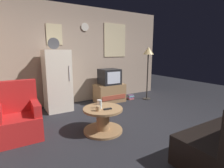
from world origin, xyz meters
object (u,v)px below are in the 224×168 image
Objects in this scene: crt_tv at (109,77)px; tv_stand at (110,93)px; coffee_table at (103,120)px; armchair at (18,118)px; mug_ceramic_tan at (98,108)px; book_stack at (130,97)px; remote_control at (108,109)px; fridge at (57,80)px; standing_lamp at (148,55)px; wine_glass at (100,104)px; mug_ceramic_white at (99,102)px.

tv_stand is at bearing 19.88° from crt_tv.
armchair is (-1.34, 0.56, 0.11)m from coffee_table.
mug_ceramic_tan is at bearing -125.30° from crt_tv.
armchair is 3.25m from book_stack.
coffee_table is 0.27m from remote_control.
armchair is (-1.20, 0.66, -0.16)m from mug_ceramic_tan.
book_stack is at bearing -3.87° from fridge.
standing_lamp is 2.78m from coffee_table.
mug_ceramic_tan is at bearing -81.62° from fridge.
standing_lamp is 2.71m from wine_glass.
book_stack is (0.68, -0.11, -0.19)m from tv_stand.
fridge reaches higher than coffee_table.
tv_stand is 2.64m from armchair.
armchair is at bearing 160.03° from remote_control.
fridge is at bearing 98.38° from mug_ceramic_tan.
mug_ceramic_white is 0.60× the size of remote_control.
mug_ceramic_tan is at bearing -125.34° from tv_stand.
standing_lamp reaches higher than crt_tv.
crt_tv is (-0.00, -0.00, 0.48)m from tv_stand.
remote_control is at bearing -120.94° from tv_stand.
standing_lamp is at bearing 25.45° from mug_ceramic_white.
tv_stand reaches higher than coffee_table.
coffee_table is at bearing -123.57° from tv_stand.
crt_tv reaches higher than mug_ceramic_white.
coffee_table is (0.40, -1.65, -0.53)m from fridge.
coffee_table is (-1.07, -1.62, -0.04)m from tv_stand.
wine_glass is 0.16× the size of armchair.
book_stack is (1.76, 1.50, -0.16)m from coffee_table.
crt_tv is 1.74m from mug_ceramic_white.
fridge is at bearing 49.03° from armchair.
wine_glass is at bearing -22.97° from armchair.
standing_lamp is 17.67× the size of mug_ceramic_tan.
fridge is 2.27m from book_stack.
remote_control reaches higher than coffee_table.
mug_ceramic_white is 0.36m from remote_control.
armchair reaches higher than tv_stand.
remote_control is at bearing -74.34° from coffee_table.
coffee_table is at bearing -99.66° from mug_ceramic_white.
tv_stand reaches higher than remote_control.
armchair is at bearing 157.03° from wine_glass.
tv_stand is at bearing 54.66° from mug_ceramic_tan.
fridge is 2.70m from standing_lamp.
standing_lamp is at bearing 29.86° from coffee_table.
tv_stand is at bearing 55.19° from wine_glass.
tv_stand is 0.72m from book_stack.
book_stack is at bearing 151.98° from standing_lamp.
tv_stand is 9.33× the size of mug_ceramic_tan.
fridge reaches higher than mug_ceramic_tan.
remote_control is at bearing -76.21° from fridge.
standing_lamp is 3.76m from armchair.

